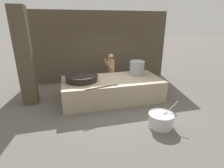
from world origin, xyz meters
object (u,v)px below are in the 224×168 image
stock_pot (137,68)px  cook (111,70)px  giant_wok_near (82,77)px  prep_bowl_vegetables (161,119)px

stock_pot → cook: size_ratio=0.40×
cook → giant_wok_near: bearing=34.1°
prep_bowl_vegetables → stock_pot: bearing=84.4°
giant_wok_near → cook: cook is taller
stock_pot → prep_bowl_vegetables: bearing=-95.6°
prep_bowl_vegetables → cook: bearing=100.3°
stock_pot → cook: (-0.88, 0.89, -0.26)m
giant_wok_near → stock_pot: 2.29m
giant_wok_near → prep_bowl_vegetables: 3.17m
cook → prep_bowl_vegetables: bearing=95.6°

